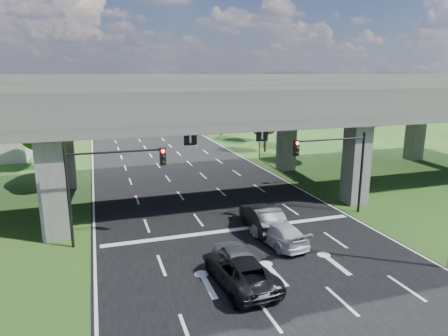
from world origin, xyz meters
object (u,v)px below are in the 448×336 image
signal_left (107,176)px  streetlight_far (257,110)px  car_trailing (241,271)px  car_dark (263,217)px  car_silver (236,257)px  signal_right (337,159)px  car_white (278,233)px  streetlight_beyond (217,102)px

signal_left → streetlight_far: size_ratio=0.60×
car_trailing → car_dark: bearing=-125.7°
car_silver → car_dark: (3.60, 4.77, 0.11)m
signal_right → car_dark: size_ratio=1.18×
signal_right → car_silver: size_ratio=1.39×
car_silver → signal_left: bearing=-40.9°
signal_right → car_silver: 11.70m
streetlight_far → car_silver: (-11.90, -25.77, -5.08)m
car_white → car_trailing: size_ratio=0.89×
signal_left → car_trailing: signal_left is taller
signal_right → car_trailing: (-9.86, -7.15, -3.44)m
streetlight_far → car_dark: 23.12m
streetlight_beyond → car_dark: (-8.30, -37.00, -4.98)m
streetlight_beyond → signal_right: bearing=-93.6°
streetlight_far → car_white: streetlight_far is taller
signal_right → streetlight_beyond: size_ratio=0.60×
signal_right → car_white: size_ratio=1.31×
signal_left → car_silver: signal_left is taller
streetlight_beyond → car_trailing: size_ratio=1.94×
signal_right → car_white: signal_right is taller
signal_left → car_silver: bearing=-43.5°
streetlight_far → car_trailing: 30.22m
streetlight_far → car_silver: streetlight_far is taller
car_silver → car_dark: car_dark is taller
signal_left → car_trailing: size_ratio=1.16×
signal_right → car_dark: bearing=-171.1°
streetlight_far → car_trailing: size_ratio=1.94×
car_dark → car_white: size_ratio=1.11×
streetlight_far → streetlight_beyond: size_ratio=1.00×
streetlight_far → streetlight_beyond: bearing=90.0°
streetlight_far → signal_right: bearing=-96.5°
car_trailing → streetlight_beyond: bearing=-109.6°
signal_left → car_dark: signal_left is taller
car_trailing → signal_left: bearing=-55.0°
signal_left → streetlight_beyond: 40.30m
signal_left → car_silver: size_ratio=1.39×
signal_right → streetlight_far: size_ratio=0.60×
car_dark → car_silver: bearing=56.8°
car_dark → streetlight_far: bearing=-107.7°
signal_left → car_silver: 8.98m
signal_right → streetlight_far: (2.27, 20.06, 1.66)m
signal_left → car_trailing: 9.82m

